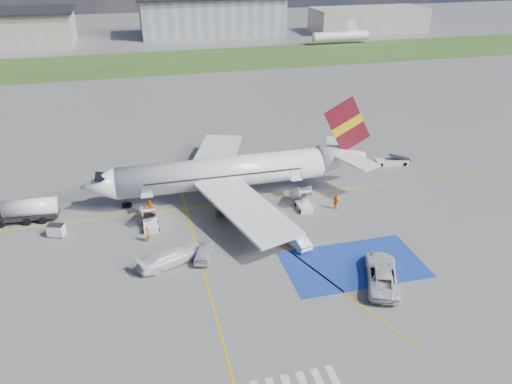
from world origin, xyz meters
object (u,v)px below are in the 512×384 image
car_silver_b (296,240)px  fuel_tanker (22,213)px  gpu_cart (56,231)px  car_silver_a (204,252)px  van_white_a (382,272)px  airliner (234,171)px  van_white_b (172,254)px  belt_loader (392,162)px

car_silver_b → fuel_tanker: bearing=-39.8°
gpu_cart → car_silver_a: car_silver_a is taller
car_silver_a → car_silver_b: 9.98m
fuel_tanker → van_white_a: 40.91m
airliner → van_white_b: airliner is taller
airliner → gpu_cart: size_ratio=18.20×
belt_loader → car_silver_b: 26.70m
airliner → belt_loader: (24.45, 3.93, -3.01)m
fuel_tanker → van_white_b: size_ratio=1.51×
van_white_b → gpu_cart: bearing=32.4°
fuel_tanker → gpu_cart: size_ratio=4.07×
car_silver_a → gpu_cart: bearing=-11.3°
airliner → gpu_cart: (-21.20, -4.78, -2.73)m
van_white_a → fuel_tanker: bearing=-7.8°
van_white_a → airliner: bearing=-42.1°
airliner → fuel_tanker: 25.40m
belt_loader → car_silver_a: belt_loader is taller
van_white_b → belt_loader: bearing=-85.6°
car_silver_a → van_white_a: 17.93m
car_silver_a → van_white_b: 3.33m
airliner → gpu_cart: bearing=-167.3°
fuel_tanker → van_white_b: (15.95, -12.77, -0.10)m
car_silver_b → gpu_cart: bearing=-34.6°
fuel_tanker → car_silver_a: size_ratio=1.91×
gpu_cart → car_silver_b: bearing=1.6°
fuel_tanker → car_silver_b: size_ratio=2.00×
van_white_a → car_silver_b: bearing=-30.9°
belt_loader → gpu_cart: bearing=-159.9°
airliner → fuel_tanker: bearing=-179.1°
airliner → belt_loader: 24.95m
gpu_cart → car_silver_a: 17.26m
airliner → car_silver_a: size_ratio=8.52×
gpu_cart → car_silver_a: size_ratio=0.47×
car_silver_a → van_white_b: van_white_b is taller
airliner → van_white_b: size_ratio=6.73×
fuel_tanker → van_white_b: bearing=-35.7°
car_silver_b → van_white_b: van_white_b is taller
van_white_b → car_silver_b: bearing=-112.5°
gpu_cart → car_silver_b: size_ratio=0.49×
gpu_cart → belt_loader: bearing=30.9°
belt_loader → fuel_tanker: bearing=-165.8°
airliner → car_silver_a: bearing=-114.9°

